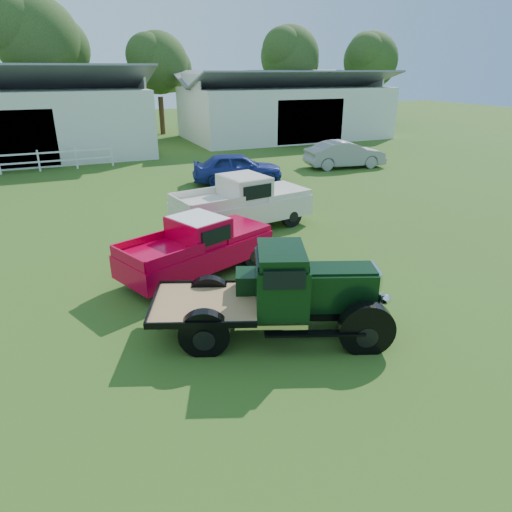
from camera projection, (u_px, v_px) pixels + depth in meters
name	position (u px, v px, depth m)	size (l,w,h in m)	color
ground	(268.00, 316.00, 10.80)	(120.00, 120.00, 0.00)	#395B1B
shed_right	(284.00, 105.00, 37.86)	(16.80, 9.20, 5.20)	beige
tree_b	(42.00, 64.00, 35.96)	(6.90, 6.90, 11.50)	#1D3111
tree_c	(159.00, 80.00, 38.90)	(5.40, 5.40, 9.00)	#1D3111
tree_d	(289.00, 73.00, 44.35)	(6.00, 6.00, 10.00)	#1D3111
tree_e	(369.00, 76.00, 45.70)	(5.70, 5.70, 9.50)	#1D3111
vintage_flatbed	(276.00, 292.00, 9.76)	(5.02, 1.99, 1.99)	black
red_pickup	(197.00, 246.00, 12.74)	(4.59, 1.76, 1.67)	#C30029
white_pickup	(242.00, 203.00, 16.39)	(5.16, 2.00, 1.90)	beige
misc_car_blue	(237.00, 168.00, 23.07)	(1.81, 4.51, 1.54)	navy
misc_car_grey	(345.00, 154.00, 26.69)	(1.62, 4.65, 1.53)	gray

